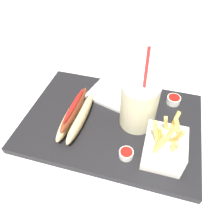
{
  "coord_description": "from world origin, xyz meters",
  "views": [
    {
      "loc": [
        0.1,
        -0.36,
        0.46
      ],
      "look_at": [
        0.0,
        0.0,
        0.05
      ],
      "focal_mm": 34.19,
      "sensor_mm": 36.0,
      "label": 1
    }
  ],
  "objects_px": {
    "hot_dog_1": "(76,115)",
    "napkin_stack": "(113,94)",
    "ketchup_cup_1": "(174,100)",
    "ketchup_cup_2": "(126,154)",
    "soda_cup": "(139,104)",
    "fries_basket": "(164,148)"
  },
  "relations": [
    {
      "from": "ketchup_cup_2",
      "to": "napkin_stack",
      "type": "height_order",
      "value": "ketchup_cup_2"
    },
    {
      "from": "hot_dog_1",
      "to": "ketchup_cup_1",
      "type": "height_order",
      "value": "hot_dog_1"
    },
    {
      "from": "ketchup_cup_2",
      "to": "napkin_stack",
      "type": "xyz_separation_m",
      "value": [
        -0.08,
        0.2,
        -0.0
      ]
    },
    {
      "from": "soda_cup",
      "to": "hot_dog_1",
      "type": "bearing_deg",
      "value": -165.04
    },
    {
      "from": "soda_cup",
      "to": "ketchup_cup_2",
      "type": "xyz_separation_m",
      "value": [
        -0.0,
        -0.11,
        -0.06
      ]
    },
    {
      "from": "soda_cup",
      "to": "ketchup_cup_2",
      "type": "distance_m",
      "value": 0.13
    },
    {
      "from": "hot_dog_1",
      "to": "ketchup_cup_1",
      "type": "relative_size",
      "value": 4.57
    },
    {
      "from": "ketchup_cup_1",
      "to": "ketchup_cup_2",
      "type": "distance_m",
      "value": 0.23
    },
    {
      "from": "soda_cup",
      "to": "napkin_stack",
      "type": "relative_size",
      "value": 1.62
    },
    {
      "from": "soda_cup",
      "to": "ketchup_cup_1",
      "type": "bearing_deg",
      "value": 48.15
    },
    {
      "from": "ketchup_cup_1",
      "to": "napkin_stack",
      "type": "xyz_separation_m",
      "value": [
        -0.18,
        -0.01,
        -0.01
      ]
    },
    {
      "from": "ketchup_cup_1",
      "to": "napkin_stack",
      "type": "relative_size",
      "value": 0.29
    },
    {
      "from": "ketchup_cup_1",
      "to": "ketchup_cup_2",
      "type": "height_order",
      "value": "ketchup_cup_1"
    },
    {
      "from": "soda_cup",
      "to": "napkin_stack",
      "type": "distance_m",
      "value": 0.14
    },
    {
      "from": "hot_dog_1",
      "to": "napkin_stack",
      "type": "height_order",
      "value": "hot_dog_1"
    },
    {
      "from": "soda_cup",
      "to": "ketchup_cup_1",
      "type": "height_order",
      "value": "soda_cup"
    },
    {
      "from": "soda_cup",
      "to": "napkin_stack",
      "type": "bearing_deg",
      "value": 136.24
    },
    {
      "from": "soda_cup",
      "to": "hot_dog_1",
      "type": "height_order",
      "value": "soda_cup"
    },
    {
      "from": "hot_dog_1",
      "to": "napkin_stack",
      "type": "distance_m",
      "value": 0.15
    },
    {
      "from": "soda_cup",
      "to": "fries_basket",
      "type": "relative_size",
      "value": 1.51
    },
    {
      "from": "hot_dog_1",
      "to": "fries_basket",
      "type": "bearing_deg",
      "value": -12.55
    },
    {
      "from": "fries_basket",
      "to": "napkin_stack",
      "type": "bearing_deg",
      "value": 132.75
    }
  ]
}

